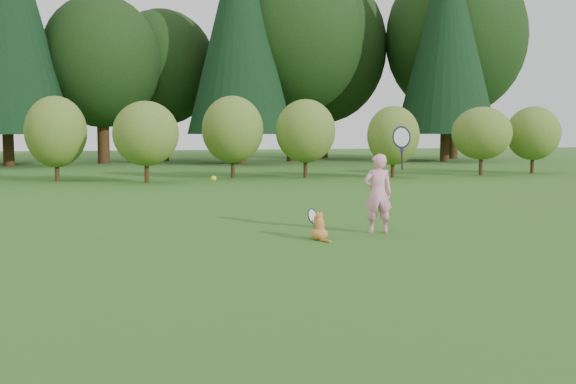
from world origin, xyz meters
name	(u,v)px	position (x,y,z in m)	size (l,w,h in m)	color
ground	(289,248)	(0.00, 0.00, 0.00)	(100.00, 100.00, 0.00)	#295417
shrub_row	(187,138)	(0.00, 13.00, 1.40)	(28.00, 3.00, 2.80)	#476820
woodland_backdrop	(162,6)	(0.00, 23.00, 7.50)	(48.00, 10.00, 15.00)	black
child	(379,192)	(1.72, 0.94, 0.66)	(0.71, 0.42, 1.88)	#FF98C5
cat	(319,225)	(0.62, 0.58, 0.22)	(0.32, 0.61, 0.57)	#BF6024
tennis_ball	(214,178)	(-1.05, -0.13, 0.99)	(0.07, 0.07, 0.07)	yellow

